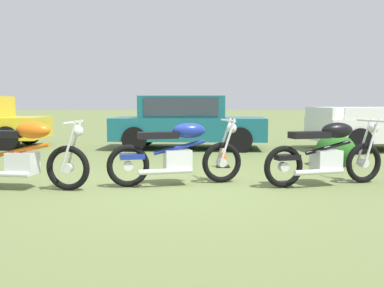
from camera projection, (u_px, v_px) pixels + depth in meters
The scene contains 7 objects.
ground_plane at pixel (174, 187), 6.42m from camera, with size 120.00×120.00×0.00m, color olive.
motorcycle_orange at pixel (23, 156), 6.25m from camera, with size 2.08×0.64×1.02m.
motorcycle_blue at pixel (178, 154), 6.58m from camera, with size 2.06×0.87×1.02m.
motorcycle_black at pixel (327, 154), 6.55m from camera, with size 1.97×0.90×1.02m.
car_teal at pixel (186, 119), 11.66m from camera, with size 4.16×2.00×1.43m.
shrub_low at pixel (335, 150), 8.59m from camera, with size 0.78×0.73×0.63m.
traffic_cone at pixel (223, 153), 8.38m from camera, with size 0.25×0.25×0.60m.
Camera 1 is at (0.32, -6.32, 1.27)m, focal length 40.24 mm.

